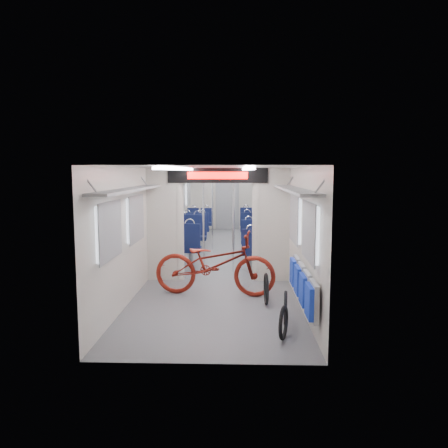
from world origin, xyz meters
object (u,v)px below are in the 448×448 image
flip_bench (302,285)px  seat_bay_far_right (254,223)px  stanchion_near_right (233,221)px  bicycle (215,264)px  seat_bay_near_left (185,237)px  seat_bay_near_right (259,241)px  stanchion_far_right (234,209)px  bike_hoop_b (285,310)px  seat_bay_far_left (197,223)px  bike_hoop_a (283,324)px  stanchion_far_left (212,210)px  stanchion_near_left (203,221)px  bike_hoop_c (266,290)px

flip_bench → seat_bay_far_right: (-0.42, 8.17, -0.05)m
stanchion_near_right → bicycle: bearing=-99.5°
seat_bay_near_left → seat_bay_near_right: seat_bay_near_left is taller
bicycle → flip_bench: bearing=-130.1°
stanchion_far_right → seat_bay_far_right: bearing=71.4°
bike_hoop_b → stanchion_near_right: stanchion_near_right is taller
seat_bay_far_right → stanchion_far_right: stanchion_far_right is taller
flip_bench → seat_bay_far_left: 8.44m
bike_hoop_a → seat_bay_far_left: bearing=102.5°
bike_hoop_a → bicycle: bearing=116.0°
seat_bay_near_left → seat_bay_near_right: size_ratio=1.16×
bicycle → flip_bench: 1.99m
seat_bay_far_right → bike_hoop_b: bearing=-88.8°
seat_bay_near_right → stanchion_far_left: bearing=124.9°
bike_hoop_a → stanchion_far_left: (-1.34, 6.75, 0.94)m
bike_hoop_a → stanchion_near_left: size_ratio=0.20×
seat_bay_far_left → stanchion_near_right: bearing=-75.6°
bike_hoop_b → seat_bay_near_left: bearing=112.9°
seat_bay_far_left → stanchion_far_right: size_ratio=0.83×
flip_bench → bike_hoop_a: (-0.34, -0.65, -0.37)m
stanchion_near_left → stanchion_far_right: (0.66, 2.99, 0.00)m
seat_bay_near_right → seat_bay_far_right: size_ratio=0.98×
seat_bay_far_left → seat_bay_far_right: size_ratio=0.97×
bike_hoop_b → seat_bay_far_left: bearing=104.0°
flip_bench → seat_bay_near_left: size_ratio=0.93×
stanchion_near_left → stanchion_far_left: size_ratio=1.00×
bicycle → seat_bay_near_left: size_ratio=0.98×
seat_bay_far_left → bike_hoop_a: bearing=-77.5°
seat_bay_near_right → seat_bay_far_right: seat_bay_far_right is taller
bike_hoop_a → seat_bay_near_left: 5.75m
bike_hoop_c → stanchion_far_left: size_ratio=0.23×
bike_hoop_b → flip_bench: bearing=18.1°
flip_bench → bike_hoop_a: size_ratio=4.50×
bike_hoop_c → seat_bay_near_right: (0.05, 3.41, 0.28)m
stanchion_far_left → flip_bench: bearing=-74.7°
bicycle → stanchion_near_left: stanchion_near_left is taller
bicycle → seat_bay_far_left: 6.74m
seat_bay_near_left → seat_bay_far_left: 3.38m
seat_bay_far_right → stanchion_near_left: stanchion_near_left is taller
flip_bench → seat_bay_far_right: size_ratio=1.06×
flip_bench → seat_bay_far_right: seat_bay_far_right is taller
stanchion_near_right → stanchion_far_left: bearing=102.5°
bicycle → seat_bay_near_left: 3.43m
bike_hoop_c → stanchion_near_right: (-0.58, 2.41, 0.91)m
bicycle → stanchion_far_left: (-0.31, 4.66, 0.57)m
seat_bay_near_left → stanchion_near_left: (0.58, -1.45, 0.58)m
seat_bay_far_left → bike_hoop_c: bearing=-75.9°
flip_bench → bike_hoop_c: bearing=117.8°
seat_bay_near_left → stanchion_far_left: 1.60m
bike_hoop_b → seat_bay_near_left: (-2.04, 4.83, 0.34)m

